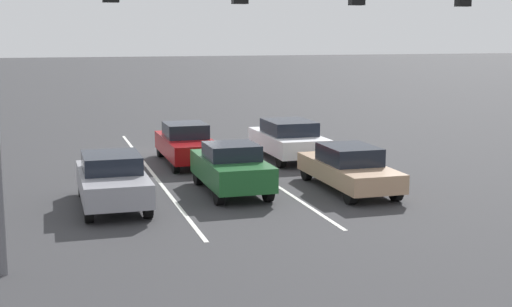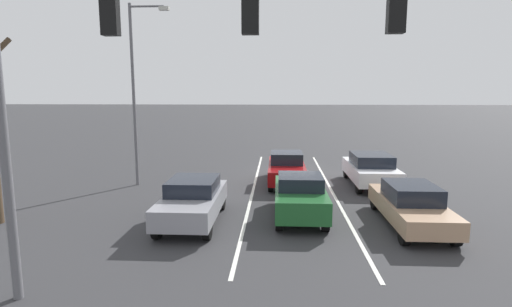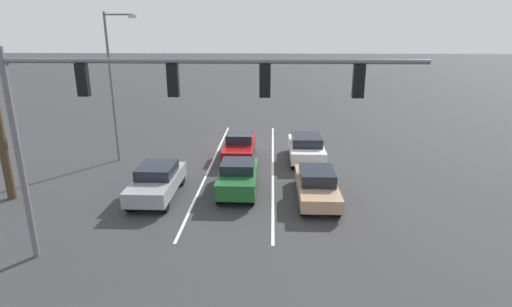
% 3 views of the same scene
% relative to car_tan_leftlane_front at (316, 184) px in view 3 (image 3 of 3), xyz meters
% --- Properties ---
extents(ground_plane, '(240.00, 240.00, 0.00)m').
position_rel_car_tan_leftlane_front_xyz_m(ground_plane, '(3.72, -7.79, -0.71)').
color(ground_plane, '#333335').
extents(lane_stripe_left_divider, '(0.12, 18.09, 0.01)m').
position_rel_car_tan_leftlane_front_xyz_m(lane_stripe_left_divider, '(1.96, -4.75, -0.70)').
color(lane_stripe_left_divider, silver).
rests_on(lane_stripe_left_divider, ground_plane).
extents(lane_stripe_center_divider, '(0.12, 18.09, 0.01)m').
position_rel_car_tan_leftlane_front_xyz_m(lane_stripe_center_divider, '(5.48, -4.75, -0.70)').
color(lane_stripe_center_divider, silver).
rests_on(lane_stripe_center_divider, ground_plane).
extents(car_tan_leftlane_front, '(1.70, 4.66, 1.40)m').
position_rel_car_tan_leftlane_front_xyz_m(car_tan_leftlane_front, '(0.00, 0.00, 0.00)').
color(car_tan_leftlane_front, tan).
rests_on(car_tan_leftlane_front, ground_plane).
extents(car_darkgreen_midlane_front, '(1.73, 4.05, 1.53)m').
position_rel_car_tan_leftlane_front_xyz_m(car_darkgreen_midlane_front, '(3.60, -0.67, 0.08)').
color(car_darkgreen_midlane_front, '#1E5928').
rests_on(car_darkgreen_midlane_front, ground_plane).
extents(car_gray_rightlane_front, '(1.79, 4.32, 1.48)m').
position_rel_car_tan_leftlane_front_xyz_m(car_gray_rightlane_front, '(7.25, 0.05, 0.07)').
color(car_gray_rightlane_front, gray).
rests_on(car_gray_rightlane_front, ground_plane).
extents(car_maroon_midlane_second, '(1.72, 4.53, 1.50)m').
position_rel_car_tan_leftlane_front_xyz_m(car_maroon_midlane_second, '(3.95, -5.98, 0.04)').
color(car_maroon_midlane_second, maroon).
rests_on(car_maroon_midlane_second, ground_plane).
extents(car_white_leftlane_second, '(1.92, 4.44, 1.53)m').
position_rel_car_tan_leftlane_front_xyz_m(car_white_leftlane_second, '(0.02, -5.69, 0.10)').
color(car_white_leftlane_second, silver).
rests_on(car_white_leftlane_second, ground_plane).
extents(traffic_signal_gantry, '(12.38, 0.37, 6.87)m').
position_rel_car_tan_leftlane_front_xyz_m(traffic_signal_gantry, '(5.63, 5.28, 4.59)').
color(traffic_signal_gantry, slate).
rests_on(traffic_signal_gantry, ground_plane).
extents(street_lamp_right_shoulder, '(1.85, 0.24, 8.31)m').
position_rel_car_tan_leftlane_front_xyz_m(street_lamp_right_shoulder, '(10.86, -5.25, 4.05)').
color(street_lamp_right_shoulder, slate).
rests_on(street_lamp_right_shoulder, ground_plane).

